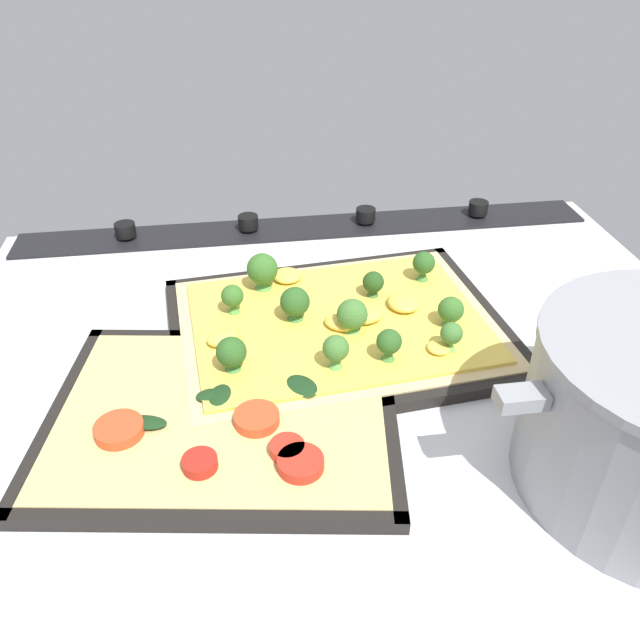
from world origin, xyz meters
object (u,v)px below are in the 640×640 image
at_px(baking_tray_front, 338,331).
at_px(broccoli_pizza, 337,320).
at_px(veggie_pizza_back, 223,415).
at_px(baking_tray_back, 223,417).

relative_size(baking_tray_front, broccoli_pizza, 1.07).
bearing_deg(veggie_pizza_back, baking_tray_front, -135.82).
relative_size(baking_tray_front, baking_tray_back, 1.09).
distance_m(baking_tray_front, broccoli_pizza, 0.01).
relative_size(baking_tray_back, veggie_pizza_back, 1.09).
height_order(baking_tray_back, veggie_pizza_back, veggie_pizza_back).
bearing_deg(baking_tray_back, veggie_pizza_back, 94.25).
bearing_deg(baking_tray_front, baking_tray_back, 43.08).
bearing_deg(broccoli_pizza, baking_tray_back, 43.49).
xyz_separation_m(broccoli_pizza, baking_tray_back, (0.12, 0.12, -0.01)).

